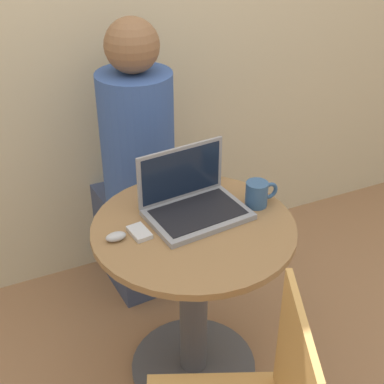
# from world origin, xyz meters

# --- Properties ---
(ground_plane) EXTENTS (12.00, 12.00, 0.00)m
(ground_plane) POSITION_xyz_m (0.00, 0.00, 0.00)
(ground_plane) COLOR #9E704C
(round_table) EXTENTS (0.71, 0.71, 0.71)m
(round_table) POSITION_xyz_m (0.00, 0.00, 0.45)
(round_table) COLOR #4C4C51
(round_table) RESTS_ON ground_plane
(laptop) EXTENTS (0.36, 0.27, 0.22)m
(laptop) POSITION_xyz_m (0.03, 0.07, 0.75)
(laptop) COLOR gray
(laptop) RESTS_ON round_table
(cell_phone) EXTENTS (0.07, 0.10, 0.02)m
(cell_phone) POSITION_xyz_m (-0.19, 0.03, 0.72)
(cell_phone) COLOR silver
(cell_phone) RESTS_ON round_table
(computer_mouse) EXTENTS (0.07, 0.04, 0.03)m
(computer_mouse) POSITION_xyz_m (-0.27, 0.03, 0.72)
(computer_mouse) COLOR #B2B2B7
(computer_mouse) RESTS_ON round_table
(coffee_cup) EXTENTS (0.13, 0.08, 0.09)m
(coffee_cup) POSITION_xyz_m (0.26, 0.02, 0.76)
(coffee_cup) COLOR #335684
(coffee_cup) RESTS_ON round_table
(person_seated) EXTENTS (0.32, 0.48, 1.29)m
(person_seated) POSITION_xyz_m (0.00, 0.60, 0.55)
(person_seated) COLOR #3D4766
(person_seated) RESTS_ON ground_plane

